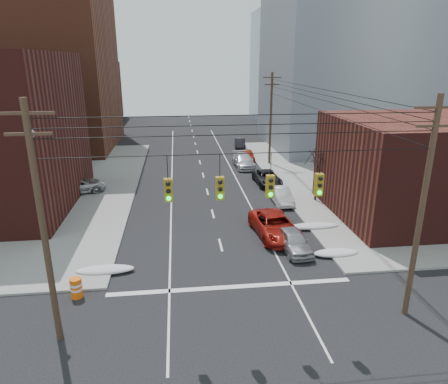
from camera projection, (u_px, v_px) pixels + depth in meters
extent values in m
plane|color=black|center=(252.00, 371.00, 16.66)|extent=(160.00, 160.00, 0.00)
cube|color=gray|center=(443.00, 174.00, 45.10)|extent=(40.00, 40.00, 0.15)
cube|color=brown|center=(17.00, 39.00, 54.52)|extent=(24.00, 20.00, 30.00)
cube|color=#451814|center=(61.00, 93.00, 81.63)|extent=(22.00, 18.00, 12.00)
cube|color=gray|center=(349.00, 59.00, 56.66)|extent=(22.00, 20.00, 25.00)
cube|color=gray|center=(306.00, 67.00, 81.86)|extent=(20.00, 18.00, 22.00)
cube|color=#451814|center=(434.00, 168.00, 32.50)|extent=(16.00, 12.00, 8.00)
cylinder|color=#473323|center=(43.00, 231.00, 16.81)|extent=(0.28, 0.28, 11.00)
cube|color=#473323|center=(25.00, 113.00, 15.27)|extent=(2.20, 0.12, 0.12)
cube|color=#473323|center=(28.00, 134.00, 15.52)|extent=(1.80, 0.12, 0.12)
cylinder|color=#473323|center=(421.00, 213.00, 18.71)|extent=(0.28, 0.28, 11.00)
cube|color=#473323|center=(439.00, 107.00, 17.17)|extent=(2.20, 0.12, 0.12)
cube|color=#473323|center=(436.00, 126.00, 17.42)|extent=(1.80, 0.12, 0.12)
cylinder|color=#473323|center=(271.00, 120.00, 47.93)|extent=(0.28, 0.28, 11.00)
cube|color=#473323|center=(272.00, 78.00, 46.39)|extent=(2.20, 0.12, 0.12)
cube|color=#473323|center=(272.00, 85.00, 46.64)|extent=(1.80, 0.12, 0.12)
cylinder|color=black|center=(243.00, 153.00, 16.79)|extent=(17.00, 0.04, 0.04)
cylinder|color=black|center=(167.00, 167.00, 16.59)|extent=(0.03, 0.03, 1.00)
cube|color=olive|center=(168.00, 190.00, 16.90)|extent=(0.35, 0.30, 1.00)
sphere|color=black|center=(168.00, 184.00, 16.64)|extent=(0.20, 0.20, 0.20)
sphere|color=black|center=(168.00, 191.00, 16.74)|extent=(0.20, 0.20, 0.20)
sphere|color=#0CE526|center=(169.00, 198.00, 16.84)|extent=(0.20, 0.20, 0.20)
cylinder|color=black|center=(220.00, 166.00, 16.83)|extent=(0.03, 0.03, 1.00)
cube|color=olive|center=(220.00, 188.00, 17.15)|extent=(0.35, 0.30, 1.00)
sphere|color=black|center=(220.00, 182.00, 16.89)|extent=(0.20, 0.20, 0.20)
sphere|color=black|center=(220.00, 189.00, 16.99)|extent=(0.20, 0.20, 0.20)
sphere|color=#0CE526|center=(220.00, 196.00, 17.09)|extent=(0.20, 0.20, 0.20)
cylinder|color=black|center=(271.00, 164.00, 17.08)|extent=(0.03, 0.03, 1.00)
cube|color=olive|center=(270.00, 186.00, 17.39)|extent=(0.35, 0.30, 1.00)
sphere|color=black|center=(271.00, 180.00, 17.13)|extent=(0.20, 0.20, 0.20)
sphere|color=black|center=(271.00, 187.00, 17.23)|extent=(0.20, 0.20, 0.20)
sphere|color=#0CE526|center=(271.00, 195.00, 17.33)|extent=(0.20, 0.20, 0.20)
cylinder|color=black|center=(320.00, 163.00, 17.32)|extent=(0.03, 0.03, 1.00)
cube|color=olive|center=(319.00, 185.00, 17.64)|extent=(0.35, 0.30, 1.00)
sphere|color=black|center=(321.00, 179.00, 17.38)|extent=(0.20, 0.20, 0.20)
sphere|color=black|center=(320.00, 186.00, 17.48)|extent=(0.20, 0.20, 0.20)
sphere|color=#0CE526|center=(319.00, 193.00, 17.58)|extent=(0.20, 0.20, 0.20)
cylinder|color=gray|center=(44.00, 226.00, 19.85)|extent=(0.18, 0.18, 9.00)
sphere|color=gray|center=(30.00, 134.00, 18.40)|extent=(0.44, 0.44, 0.44)
cylinder|color=black|center=(316.00, 183.00, 36.04)|extent=(0.20, 0.20, 3.50)
cylinder|color=black|center=(322.00, 158.00, 35.46)|extent=(0.27, 0.82, 1.19)
cylinder|color=black|center=(319.00, 156.00, 35.84)|extent=(1.17, 0.54, 1.38)
cylinder|color=black|center=(311.00, 155.00, 35.92)|extent=(1.44, 1.00, 1.48)
cylinder|color=black|center=(314.00, 158.00, 35.32)|extent=(0.17, 0.84, 1.19)
cylinder|color=black|center=(315.00, 158.00, 34.84)|extent=(0.82, 0.99, 1.40)
cylinder|color=black|center=(322.00, 159.00, 34.47)|extent=(1.74, 0.21, 1.43)
cylinder|color=black|center=(323.00, 159.00, 35.13)|extent=(0.48, 0.73, 1.20)
ellipsoid|color=silver|center=(105.00, 270.00, 24.26)|extent=(3.50, 1.08, 0.42)
ellipsoid|color=silver|center=(336.00, 253.00, 26.38)|extent=(3.00, 1.08, 0.42)
ellipsoid|color=silver|center=(313.00, 226.00, 30.62)|extent=(4.00, 1.08, 0.42)
imported|color=#9B160E|center=(275.00, 226.00, 29.17)|extent=(3.26, 6.11, 1.63)
imported|color=#A5A4A9|center=(293.00, 241.00, 26.98)|extent=(2.03, 4.34, 1.44)
imported|color=silver|center=(281.00, 196.00, 36.04)|extent=(1.52, 4.23, 1.39)
imported|color=black|center=(267.00, 178.00, 41.49)|extent=(2.55, 5.14, 1.40)
imported|color=#BAB9BF|center=(244.00, 161.00, 48.09)|extent=(2.35, 5.49, 1.58)
imported|color=maroon|center=(248.00, 155.00, 51.45)|extent=(1.96, 4.10, 1.35)
imported|color=black|center=(240.00, 143.00, 58.67)|extent=(1.91, 4.31, 1.38)
imported|color=silver|center=(41.00, 192.00, 36.83)|extent=(3.92, 1.63, 1.26)
imported|color=#B9B9BE|center=(78.00, 185.00, 38.36)|extent=(5.70, 3.98, 1.45)
imported|color=#A9A9AE|center=(23.00, 177.00, 41.13)|extent=(3.95, 1.68, 1.33)
cylinder|color=#F6600C|center=(76.00, 288.00, 21.67)|extent=(0.71, 0.71, 1.14)
cylinder|color=white|center=(76.00, 284.00, 21.59)|extent=(0.72, 0.72, 0.14)
cylinder|color=white|center=(76.00, 289.00, 21.68)|extent=(0.72, 0.72, 0.14)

